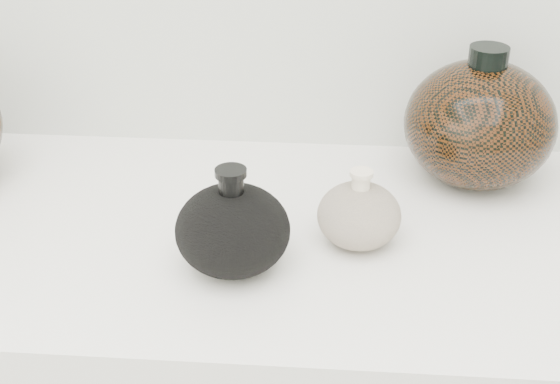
{
  "coord_description": "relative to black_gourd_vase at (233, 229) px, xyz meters",
  "views": [
    {
      "loc": [
        0.09,
        0.12,
        1.42
      ],
      "look_at": [
        0.03,
        0.92,
        0.97
      ],
      "focal_mm": 50.0,
      "sensor_mm": 36.0,
      "label": 1
    }
  ],
  "objects": [
    {
      "name": "black_gourd_vase",
      "position": [
        0.0,
        0.0,
        0.0
      ],
      "size": [
        0.16,
        0.16,
        0.13
      ],
      "color": "black",
      "rests_on": "display_counter"
    },
    {
      "name": "right_round_pot",
      "position": [
        0.3,
        0.24,
        0.03
      ],
      "size": [
        0.25,
        0.25,
        0.19
      ],
      "color": "black",
      "rests_on": "display_counter"
    },
    {
      "name": "cream_gourd_vase",
      "position": [
        0.14,
        0.06,
        -0.01
      ],
      "size": [
        0.12,
        0.12,
        0.1
      ],
      "color": "beige",
      "rests_on": "display_counter"
    }
  ]
}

